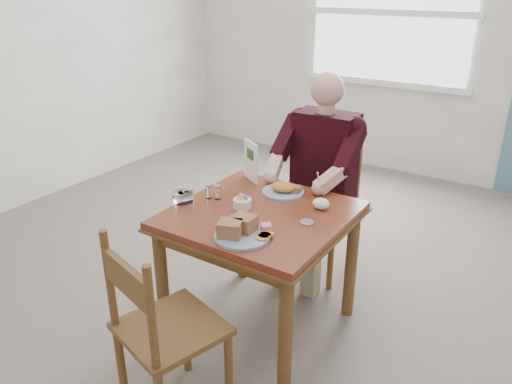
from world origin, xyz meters
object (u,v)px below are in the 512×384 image
Objects in this scene: diner at (320,163)px; near_plate at (241,230)px; chair_far at (323,205)px; far_plate at (284,189)px; table at (260,230)px; chair_near at (162,331)px.

near_plate is at bearing -85.91° from diner.
chair_far reaches higher than far_plate.
table is at bearing 103.85° from near_plate.
chair_far is at bearing 89.53° from chair_near.
diner is 1.00m from near_plate.
chair_near is at bearing -90.96° from table.
near_plate is at bearing 80.34° from chair_near.
near_plate is (0.07, -1.09, 0.31)m from chair_far.
diner is 4.18× the size of near_plate.
near_plate is 1.23× the size of far_plate.
chair_near is 1.11m from far_plate.
chair_far is 1.13m from near_plate.
chair_near reaches higher than table.
table is 0.80m from chair_near.
far_plate is (-0.09, 0.58, -0.01)m from near_plate.
far_plate is at bearing 93.99° from table.
chair_far is 3.54× the size of far_plate.
chair_far is at bearing 93.76° from near_plate.
chair_far is at bearing 90.01° from diner.
chair_near is 3.54× the size of far_plate.
diner is 0.42m from far_plate.
chair_far is 0.34m from diner.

